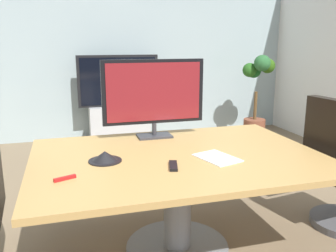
{
  "coord_description": "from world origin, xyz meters",
  "views": [
    {
      "loc": [
        -0.6,
        -2.35,
        1.51
      ],
      "look_at": [
        0.14,
        0.19,
        0.88
      ],
      "focal_mm": 38.43,
      "sensor_mm": 36.0,
      "label": 1
    }
  ],
  "objects_px": {
    "remote_control": "(173,166)",
    "tv_monitor": "(154,94)",
    "wall_display_unit": "(119,113)",
    "conference_phone": "(105,157)",
    "conference_table": "(178,177)",
    "potted_plant": "(257,94)"
  },
  "relations": [
    {
      "from": "remote_control",
      "to": "tv_monitor",
      "type": "bearing_deg",
      "value": 100.1
    },
    {
      "from": "tv_monitor",
      "to": "wall_display_unit",
      "type": "height_order",
      "value": "tv_monitor"
    },
    {
      "from": "tv_monitor",
      "to": "wall_display_unit",
      "type": "distance_m",
      "value": 2.64
    },
    {
      "from": "tv_monitor",
      "to": "conference_phone",
      "type": "distance_m",
      "value": 0.77
    },
    {
      "from": "tv_monitor",
      "to": "conference_table",
      "type": "bearing_deg",
      "value": -85.38
    },
    {
      "from": "conference_table",
      "to": "tv_monitor",
      "type": "xyz_separation_m",
      "value": [
        -0.04,
        0.52,
        0.52
      ]
    },
    {
      "from": "potted_plant",
      "to": "remote_control",
      "type": "height_order",
      "value": "potted_plant"
    },
    {
      "from": "wall_display_unit",
      "to": "remote_control",
      "type": "distance_m",
      "value": 3.33
    },
    {
      "from": "wall_display_unit",
      "to": "potted_plant",
      "type": "distance_m",
      "value": 2.15
    },
    {
      "from": "conference_phone",
      "to": "conference_table",
      "type": "bearing_deg",
      "value": 0.15
    },
    {
      "from": "conference_table",
      "to": "tv_monitor",
      "type": "distance_m",
      "value": 0.74
    },
    {
      "from": "conference_table",
      "to": "remote_control",
      "type": "bearing_deg",
      "value": -114.03
    },
    {
      "from": "remote_control",
      "to": "wall_display_unit",
      "type": "bearing_deg",
      "value": 102.31
    },
    {
      "from": "tv_monitor",
      "to": "wall_display_unit",
      "type": "xyz_separation_m",
      "value": [
        0.08,
        2.56,
        -0.65
      ]
    },
    {
      "from": "wall_display_unit",
      "to": "remote_control",
      "type": "xyz_separation_m",
      "value": [
        -0.14,
        -3.32,
        0.3
      ]
    },
    {
      "from": "conference_table",
      "to": "remote_control",
      "type": "height_order",
      "value": "remote_control"
    },
    {
      "from": "conference_table",
      "to": "wall_display_unit",
      "type": "distance_m",
      "value": 3.08
    },
    {
      "from": "conference_phone",
      "to": "remote_control",
      "type": "bearing_deg",
      "value": -30.04
    },
    {
      "from": "conference_phone",
      "to": "remote_control",
      "type": "height_order",
      "value": "conference_phone"
    },
    {
      "from": "wall_display_unit",
      "to": "tv_monitor",
      "type": "bearing_deg",
      "value": -91.81
    },
    {
      "from": "tv_monitor",
      "to": "potted_plant",
      "type": "relative_size",
      "value": 0.64
    },
    {
      "from": "conference_table",
      "to": "remote_control",
      "type": "relative_size",
      "value": 11.77
    }
  ]
}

